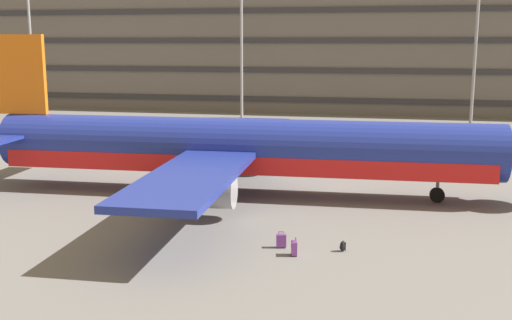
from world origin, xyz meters
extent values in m
plane|color=slate|center=(0.00, 0.00, 0.00)|extent=(600.00, 600.00, 0.00)
cube|color=#605B56|center=(0.00, 54.50, 7.94)|extent=(164.42, 20.25, 15.87)
cube|color=#2D2D33|center=(0.00, 44.28, 1.98)|extent=(162.77, 0.24, 0.70)
cube|color=#2D2D33|center=(0.00, 44.28, 5.95)|extent=(162.77, 0.24, 0.70)
cube|color=#2D2D33|center=(0.00, 44.28, 9.92)|extent=(162.77, 0.24, 0.70)
cube|color=#2D2D33|center=(0.00, 44.28, 13.89)|extent=(162.77, 0.24, 0.70)
cylinder|color=navy|center=(-5.93, -1.35, 3.17)|extent=(32.35, 4.55, 3.53)
cube|color=red|center=(-5.93, -1.35, 2.20)|extent=(31.06, 4.44, 1.13)
cube|color=orange|center=(-21.45, -1.84, 7.59)|extent=(4.25, 0.49, 5.30)
cube|color=navy|center=(-21.15, 1.52, 3.62)|extent=(1.97, 5.35, 0.20)
cube|color=navy|center=(-7.20, 7.15, 2.91)|extent=(4.83, 13.68, 0.36)
cube|color=navy|center=(-6.66, -9.92, 2.91)|extent=(4.83, 13.68, 0.36)
cylinder|color=#9E9EA3|center=(-6.62, 4.73, 1.64)|extent=(2.59, 2.02, 1.94)
cylinder|color=#9E9EA3|center=(-6.23, -7.47, 1.64)|extent=(2.59, 2.02, 1.94)
cylinder|color=black|center=(6.32, -0.97, 0.45)|extent=(0.91, 0.38, 0.90)
cylinder|color=slate|center=(6.32, -0.97, 1.15)|extent=(0.20, 0.20, 1.41)
cylinder|color=black|center=(-7.26, 0.11, 0.45)|extent=(0.91, 0.38, 0.90)
cylinder|color=slate|center=(-7.26, 0.11, 1.15)|extent=(0.20, 0.20, 1.41)
cylinder|color=black|center=(-7.17, -2.89, 0.45)|extent=(0.91, 0.38, 0.90)
cylinder|color=slate|center=(-7.17, -2.89, 1.15)|extent=(0.20, 0.20, 1.41)
cylinder|color=gray|center=(-44.97, 38.60, 12.17)|extent=(0.36, 0.36, 24.33)
cylinder|color=gray|center=(-15.27, 38.60, 11.87)|extent=(0.36, 0.36, 23.74)
cylinder|color=gray|center=(13.20, 38.60, 9.80)|extent=(0.36, 0.36, 19.60)
cube|color=#72388C|center=(-0.91, -12.42, 0.36)|extent=(0.35, 0.52, 0.63)
cylinder|color=#333338|center=(-0.81, -12.53, 0.75)|extent=(0.02, 0.02, 0.15)
cylinder|color=#333338|center=(-0.87, -12.28, 0.75)|extent=(0.02, 0.02, 0.15)
cube|color=black|center=(-0.84, -12.41, 0.82)|extent=(0.09, 0.26, 0.02)
cylinder|color=black|center=(-0.96, -12.63, 0.03)|extent=(0.05, 0.03, 0.05)
cylinder|color=black|center=(-1.05, -12.26, 0.03)|extent=(0.05, 0.03, 0.05)
cylinder|color=black|center=(-0.77, -12.58, 0.03)|extent=(0.05, 0.03, 0.05)
cylinder|color=black|center=(-0.86, -12.22, 0.03)|extent=(0.05, 0.03, 0.05)
cube|color=#72388C|center=(-1.68, -11.45, 0.36)|extent=(0.52, 0.38, 0.61)
cylinder|color=#333338|center=(-1.57, -11.34, 0.71)|extent=(0.02, 0.02, 0.10)
cylinder|color=#333338|center=(-1.82, -11.40, 0.71)|extent=(0.02, 0.02, 0.10)
cube|color=black|center=(-1.70, -11.37, 0.76)|extent=(0.25, 0.08, 0.02)
cylinder|color=black|center=(-1.47, -11.51, 0.03)|extent=(0.03, 0.05, 0.05)
cylinder|color=black|center=(-1.83, -11.60, 0.03)|extent=(0.03, 0.05, 0.05)
cylinder|color=black|center=(-1.52, -11.30, 0.03)|extent=(0.03, 0.05, 0.05)
cylinder|color=black|center=(-1.88, -11.39, 0.03)|extent=(0.03, 0.05, 0.05)
ellipsoid|color=black|center=(1.26, -11.38, 0.26)|extent=(0.37, 0.36, 0.51)
ellipsoid|color=black|center=(1.20, -11.31, 0.18)|extent=(0.22, 0.21, 0.23)
torus|color=black|center=(1.28, -11.41, 0.52)|extent=(0.07, 0.06, 0.08)
cube|color=black|center=(1.26, -11.51, 0.26)|extent=(0.04, 0.04, 0.43)
cube|color=black|center=(1.38, -11.40, 0.26)|extent=(0.04, 0.04, 0.43)
camera|label=1|loc=(2.96, -39.55, 9.75)|focal=43.42mm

